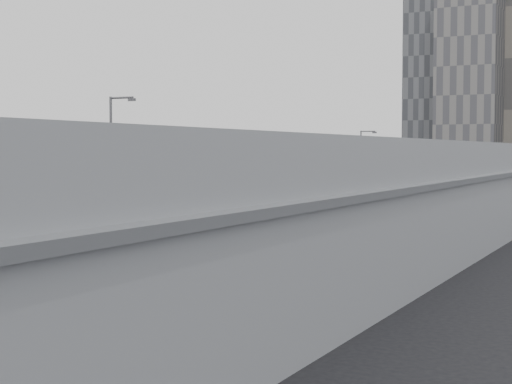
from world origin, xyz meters
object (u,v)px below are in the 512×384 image
Objects in this scene: bus_5 at (364,197)px; bus_7 at (435,187)px; bus_6 at (402,191)px; street_lamp_near at (113,161)px; bus_9 at (475,180)px; suv at (427,186)px; bus_2 at (108,240)px; shipping_container at (401,185)px; street_lamp_far at (362,161)px; bus_3 at (221,221)px; bus_4 at (304,208)px; bus_8 at (459,183)px.

bus_5 is 1.05× the size of bus_7.
bus_6 is 47.52m from street_lamp_near.
bus_9 is 8.16m from suv.
bus_2 reaches higher than bus_7.
street_lamp_near is 1.47× the size of shipping_container.
street_lamp_near is (-5.74, -33.15, 3.93)m from bus_5.
suv is at bearing 91.30° from street_lamp_far.
bus_3 is 0.95× the size of bus_4.
bus_8 is at bearing 92.87° from bus_5.
suv is at bearing 100.31° from bus_2.
shipping_container is (-1.32, 69.03, -4.31)m from street_lamp_near.
shipping_container is (-7.06, 35.87, -0.38)m from bus_5.
bus_3 is 0.93× the size of bus_9.
bus_3 is at bearing -64.49° from suv.
shipping_container is (-7.68, 77.82, -0.34)m from bus_2.
bus_4 is at bearing -92.15° from bus_6.
bus_2 reaches higher than bus_6.
bus_3 is 68.65m from bus_8.
bus_8 is (-0.09, 13.80, -0.03)m from bus_7.
suv is (-0.73, 32.35, -4.31)m from street_lamp_far.
suv is at bearing 93.54° from bus_3.
bus_2 reaches higher than bus_3.
bus_2 is 1.03× the size of bus_7.
bus_7 is 13.05m from street_lamp_far.
bus_3 reaches higher than shipping_container.
bus_2 is 1.06× the size of bus_4.
bus_3 is 0.92× the size of bus_6.
bus_6 is 1.98× the size of shipping_container.
bus_5 is 2.62× the size of suv.
street_lamp_far is at bearing -98.81° from bus_8.
shipping_container is at bearing 101.49° from bus_2.
bus_4 is 19.04m from street_lamp_near.
bus_9 reaches higher than bus_4.
suv is at bearing 108.00° from shipping_container.
bus_3 is at bearing -85.66° from bus_8.
street_lamp_far is 32.64m from suv.
bus_7 is at bearing 84.03° from street_lamp_near.
bus_2 reaches higher than suv.
bus_8 is 12.43m from bus_9.
bus_3 is at bearing 39.36° from street_lamp_near.
bus_7 is (0.67, 54.84, 0.11)m from bus_3.
street_lamp_far reaches higher than bus_3.
street_lamp_far is at bearing 113.74° from bus_5.
bus_6 is 2.51× the size of suv.
street_lamp_far reaches higher than bus_4.
shipping_container is at bearing 94.98° from bus_3.
bus_4 is (0.40, 13.09, 0.09)m from bus_3.
bus_6 is 1.01× the size of bus_7.
suv is at bearing 136.68° from bus_8.
bus_7 is at bearing -51.36° from suv.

